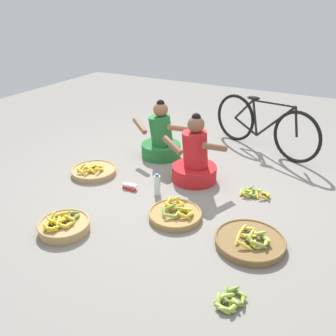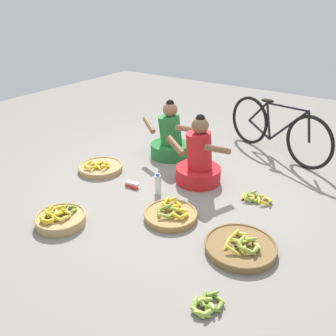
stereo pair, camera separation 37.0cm
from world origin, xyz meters
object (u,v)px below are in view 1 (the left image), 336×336
Objects in this scene: loose_bananas_back_right at (253,193)px; banana_basket_back_left at (64,225)px; bicycle_leaning at (264,125)px; banana_basket_near_vendor at (250,241)px; vendor_woman_behind at (161,139)px; packet_carton_stack at (130,187)px; banana_basket_back_center at (175,214)px; water_bottle at (157,185)px; vendor_woman_front at (195,160)px; loose_bananas_mid_left at (229,301)px; banana_basket_near_bicycle at (94,171)px.

banana_basket_back_left is at bearing -133.43° from loose_bananas_back_right.
bicycle_leaning is 2.58× the size of banana_basket_near_vendor.
vendor_woman_behind is 1.00m from packet_carton_stack.
packet_carton_stack is (-0.71, 0.27, -0.01)m from banana_basket_back_center.
water_bottle is at bearing 161.13° from banana_basket_near_vendor.
banana_basket_back_left is (-1.58, -0.59, 0.01)m from banana_basket_near_vendor.
vendor_woman_front reaches higher than banana_basket_back_center.
vendor_woman_front is at bearing 121.63° from loose_bananas_mid_left.
water_bottle is (-0.68, -1.77, -0.24)m from bicycle_leaning.
loose_bananas_back_right is (1.86, 0.39, -0.01)m from banana_basket_near_bicycle.
vendor_woman_front is 4.96× the size of packet_carton_stack.
vendor_woman_behind is 0.49× the size of bicycle_leaning.
banana_basket_back_left is (-0.81, -0.67, 0.01)m from banana_basket_back_center.
loose_bananas_back_right is (1.37, 1.45, -0.03)m from banana_basket_back_left.
water_bottle is (-0.94, -0.46, 0.09)m from loose_bananas_back_right.
loose_bananas_mid_left is (2.13, -1.18, -0.01)m from banana_basket_near_bicycle.
banana_basket_back_left is 1.70× the size of loose_bananas_mid_left.
vendor_woman_front is 0.80m from vendor_woman_behind.
vendor_woman_front reaches higher than packet_carton_stack.
banana_basket_back_left is at bearing -111.96° from bicycle_leaning.
banana_basket_back_center is at bearing 39.45° from banana_basket_back_left.
vendor_woman_front is 0.76m from loose_bananas_back_right.
vendor_woman_front is 1.56× the size of banana_basket_back_center.
loose_bananas_mid_left is 1.14× the size of water_bottle.
banana_basket_back_left is 1.64m from loose_bananas_mid_left.
banana_basket_back_center is at bearing -55.75° from vendor_woman_behind.
bicycle_leaning is 9.67× the size of packet_carton_stack.
vendor_woman_front is at bearing -109.78° from bicycle_leaning.
loose_bananas_back_right is 1.36m from packet_carton_stack.
water_bottle is (-1.15, 0.39, 0.07)m from banana_basket_near_vendor.
bicycle_leaning is at bearing 36.85° from vendor_woman_behind.
loose_bananas_mid_left is 1.59m from loose_bananas_back_right.
water_bottle reaches higher than packet_carton_stack.
vendor_woman_behind is at bearing 140.82° from banana_basket_near_vendor.
vendor_woman_front is 0.80m from packet_carton_stack.
banana_basket_back_center reaches higher than banana_basket_near_bicycle.
banana_basket_near_bicycle is at bearing 169.10° from packet_carton_stack.
water_bottle is at bearing -110.93° from bicycle_leaning.
loose_bananas_back_right is at bearing 103.92° from banana_basket_near_vendor.
water_bottle is (-1.21, 1.11, 0.09)m from loose_bananas_mid_left.
banana_basket_near_vendor is 1.22m from water_bottle.
vendor_woman_behind reaches higher than loose_bananas_back_right.
vendor_woman_front is at bearing 44.71° from packet_carton_stack.
vendor_woman_front reaches higher than water_bottle.
banana_basket_back_center is 0.77m from banana_basket_near_vendor.
water_bottle is at bearing 66.23° from banana_basket_back_left.
vendor_woman_behind is 1.51m from banana_basket_back_center.
vendor_woman_behind is 4.72× the size of packet_carton_stack.
banana_basket_back_left reaches higher than banana_basket_back_center.
banana_basket_near_vendor reaches higher than banana_basket_near_bicycle.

